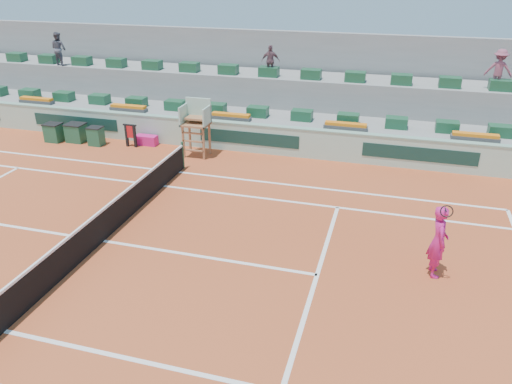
# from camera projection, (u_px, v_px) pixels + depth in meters

# --- Properties ---
(ground) EXTENTS (90.00, 90.00, 0.00)m
(ground) POSITION_uv_depth(u_px,v_px,m) (104.00, 241.00, 14.80)
(ground) COLOR #AB4421
(ground) RESTS_ON ground
(seating_tier_lower) EXTENTS (36.00, 4.00, 1.20)m
(seating_tier_lower) POSITION_uv_depth(u_px,v_px,m) (223.00, 120.00, 23.86)
(seating_tier_lower) COLOR gray
(seating_tier_lower) RESTS_ON ground
(seating_tier_upper) EXTENTS (36.00, 2.40, 2.60)m
(seating_tier_upper) POSITION_uv_depth(u_px,v_px,m) (233.00, 98.00, 24.96)
(seating_tier_upper) COLOR gray
(seating_tier_upper) RESTS_ON ground
(stadium_back_wall) EXTENTS (36.00, 0.40, 4.40)m
(stadium_back_wall) POSITION_uv_depth(u_px,v_px,m) (242.00, 73.00, 25.97)
(stadium_back_wall) COLOR gray
(stadium_back_wall) RESTS_ON ground
(player_bag) EXTENTS (0.97, 0.43, 0.43)m
(player_bag) POSITION_uv_depth(u_px,v_px,m) (147.00, 140.00, 22.38)
(player_bag) COLOR #D31B79
(player_bag) RESTS_ON ground
(spectator_left) EXTENTS (0.92, 0.79, 1.65)m
(spectator_left) POSITION_uv_depth(u_px,v_px,m) (59.00, 49.00, 25.54)
(spectator_left) COLOR #4E4F5B
(spectator_left) RESTS_ON seating_tier_upper
(spectator_mid) EXTENTS (0.88, 0.46, 1.43)m
(spectator_mid) POSITION_uv_depth(u_px,v_px,m) (271.00, 61.00, 23.06)
(spectator_mid) COLOR #704B54
(spectator_mid) RESTS_ON seating_tier_upper
(spectator_right) EXTENTS (1.15, 0.76, 1.65)m
(spectator_right) POSITION_uv_depth(u_px,v_px,m) (499.00, 69.00, 20.75)
(spectator_right) COLOR #8C4659
(spectator_right) RESTS_ON seating_tier_upper
(court_lines) EXTENTS (23.89, 11.09, 0.01)m
(court_lines) POSITION_uv_depth(u_px,v_px,m) (104.00, 241.00, 14.80)
(court_lines) COLOR white
(court_lines) RESTS_ON ground
(tennis_net) EXTENTS (0.10, 11.97, 1.10)m
(tennis_net) POSITION_uv_depth(u_px,v_px,m) (101.00, 226.00, 14.58)
(tennis_net) COLOR black
(tennis_net) RESTS_ON ground
(advertising_hoarding) EXTENTS (36.00, 0.34, 1.26)m
(advertising_hoarding) POSITION_uv_depth(u_px,v_px,m) (207.00, 133.00, 21.92)
(advertising_hoarding) COLOR #A5CFBA
(advertising_hoarding) RESTS_ON ground
(umpire_chair) EXTENTS (1.10, 0.90, 2.40)m
(umpire_chair) POSITION_uv_depth(u_px,v_px,m) (196.00, 120.00, 20.67)
(umpire_chair) COLOR #975F39
(umpire_chair) RESTS_ON ground
(seat_row_lower) EXTENTS (32.90, 0.60, 0.44)m
(seat_row_lower) POSITION_uv_depth(u_px,v_px,m) (216.00, 108.00, 22.73)
(seat_row_lower) COLOR #194C2E
(seat_row_lower) RESTS_ON seating_tier_lower
(seat_row_upper) EXTENTS (32.90, 0.60, 0.44)m
(seat_row_upper) POSITION_uv_depth(u_px,v_px,m) (228.00, 69.00, 23.79)
(seat_row_upper) COLOR #194C2E
(seat_row_upper) RESTS_ON seating_tier_upper
(flower_planters) EXTENTS (26.80, 0.36, 0.28)m
(flower_planters) POSITION_uv_depth(u_px,v_px,m) (178.00, 112.00, 22.44)
(flower_planters) COLOR #484848
(flower_planters) RESTS_ON seating_tier_lower
(drink_cooler_a) EXTENTS (0.64, 0.55, 0.84)m
(drink_cooler_a) POSITION_uv_depth(u_px,v_px,m) (96.00, 136.00, 22.27)
(drink_cooler_a) COLOR #1A5034
(drink_cooler_a) RESTS_ON ground
(drink_cooler_b) EXTENTS (0.84, 0.73, 0.84)m
(drink_cooler_b) POSITION_uv_depth(u_px,v_px,m) (76.00, 133.00, 22.71)
(drink_cooler_b) COLOR #1A5034
(drink_cooler_b) RESTS_ON ground
(drink_cooler_c) EXTENTS (0.75, 0.65, 0.84)m
(drink_cooler_c) POSITION_uv_depth(u_px,v_px,m) (54.00, 132.00, 22.73)
(drink_cooler_c) COLOR #1A5034
(drink_cooler_c) RESTS_ON ground
(towel_rack) EXTENTS (0.63, 0.11, 1.03)m
(towel_rack) POSITION_uv_depth(u_px,v_px,m) (130.00, 134.00, 21.99)
(towel_rack) COLOR black
(towel_rack) RESTS_ON ground
(tennis_player) EXTENTS (0.58, 0.96, 2.28)m
(tennis_player) POSITION_uv_depth(u_px,v_px,m) (438.00, 241.00, 12.85)
(tennis_player) COLOR #D31B79
(tennis_player) RESTS_ON ground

